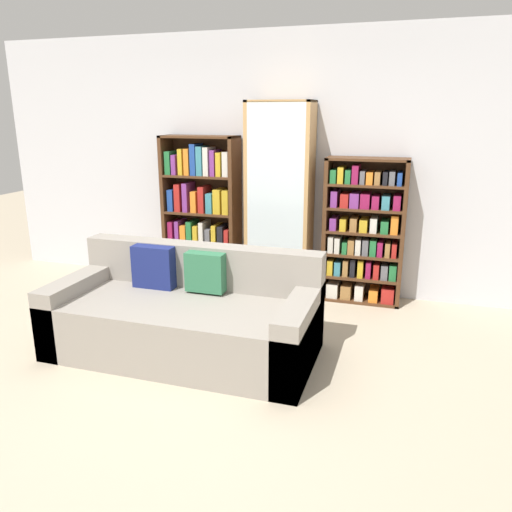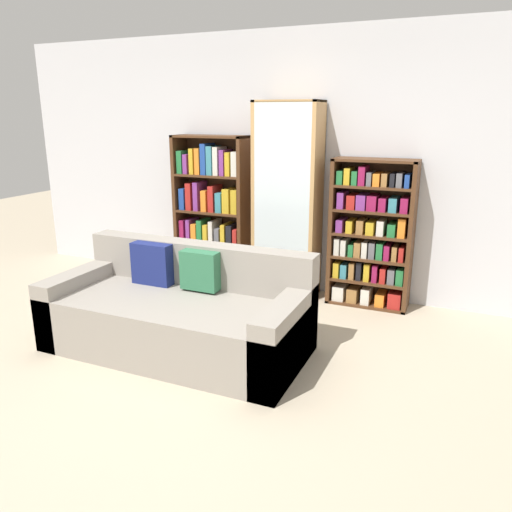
{
  "view_description": "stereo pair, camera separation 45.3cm",
  "coord_description": "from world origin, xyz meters",
  "px_view_note": "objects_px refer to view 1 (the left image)",
  "views": [
    {
      "loc": [
        1.37,
        -2.94,
        1.88
      ],
      "look_at": [
        0.06,
        1.22,
        0.63
      ],
      "focal_mm": 35.0,
      "sensor_mm": 36.0,
      "label": 1
    },
    {
      "loc": [
        1.79,
        -2.78,
        1.88
      ],
      "look_at": [
        0.06,
        1.22,
        0.63
      ],
      "focal_mm": 35.0,
      "sensor_mm": 36.0,
      "label": 2
    }
  ],
  "objects_px": {
    "couch": "(186,317)",
    "display_cabinet": "(280,201)",
    "bookshelf_left": "(202,215)",
    "wine_bottle": "(296,302)",
    "bookshelf_right": "(364,234)"
  },
  "relations": [
    {
      "from": "bookshelf_left",
      "to": "bookshelf_right",
      "type": "relative_size",
      "value": 1.13
    },
    {
      "from": "couch",
      "to": "bookshelf_left",
      "type": "xyz_separation_m",
      "value": [
        -0.54,
        1.61,
        0.5
      ]
    },
    {
      "from": "couch",
      "to": "display_cabinet",
      "type": "distance_m",
      "value": 1.78
    },
    {
      "from": "display_cabinet",
      "to": "bookshelf_left",
      "type": "bearing_deg",
      "value": 178.99
    },
    {
      "from": "bookshelf_left",
      "to": "display_cabinet",
      "type": "height_order",
      "value": "display_cabinet"
    },
    {
      "from": "wine_bottle",
      "to": "display_cabinet",
      "type": "bearing_deg",
      "value": 119.08
    },
    {
      "from": "bookshelf_right",
      "to": "wine_bottle",
      "type": "bearing_deg",
      "value": -131.03
    },
    {
      "from": "couch",
      "to": "display_cabinet",
      "type": "height_order",
      "value": "display_cabinet"
    },
    {
      "from": "display_cabinet",
      "to": "wine_bottle",
      "type": "relative_size",
      "value": 5.88
    },
    {
      "from": "bookshelf_left",
      "to": "wine_bottle",
      "type": "height_order",
      "value": "bookshelf_left"
    },
    {
      "from": "wine_bottle",
      "to": "couch",
      "type": "bearing_deg",
      "value": -124.99
    },
    {
      "from": "bookshelf_left",
      "to": "wine_bottle",
      "type": "xyz_separation_m",
      "value": [
        1.23,
        -0.62,
        -0.65
      ]
    },
    {
      "from": "couch",
      "to": "display_cabinet",
      "type": "relative_size",
      "value": 1.05
    },
    {
      "from": "couch",
      "to": "display_cabinet",
      "type": "xyz_separation_m",
      "value": [
        0.36,
        1.59,
        0.7
      ]
    },
    {
      "from": "display_cabinet",
      "to": "bookshelf_right",
      "type": "xyz_separation_m",
      "value": [
        0.88,
        0.02,
        -0.29
      ]
    }
  ]
}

